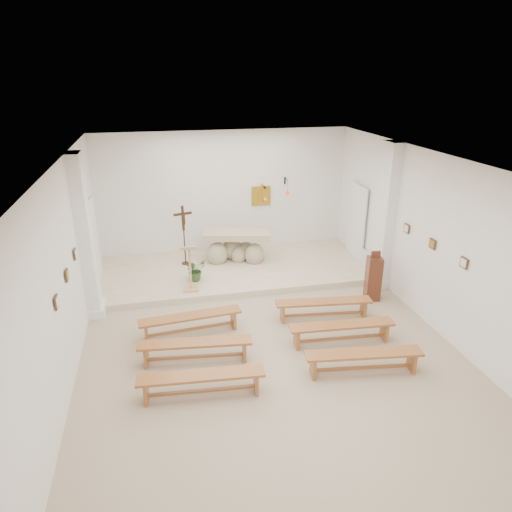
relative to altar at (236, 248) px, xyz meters
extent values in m
cube|color=tan|center=(-0.12, -3.94, -0.50)|extent=(7.00, 10.00, 0.00)
cube|color=white|center=(-3.61, -3.94, 1.25)|extent=(0.02, 10.00, 3.50)
cube|color=white|center=(3.37, -3.94, 1.25)|extent=(0.02, 10.00, 3.50)
cube|color=white|center=(-0.12, 1.05, 1.25)|extent=(7.00, 0.02, 3.50)
cube|color=silver|center=(-0.12, -3.94, 2.99)|extent=(7.00, 10.00, 0.02)
cube|color=beige|center=(-0.12, -0.44, -0.43)|extent=(6.98, 3.00, 0.15)
cube|color=white|center=(-3.49, -1.94, 1.25)|extent=(0.26, 0.55, 3.50)
cube|color=white|center=(3.25, -1.94, 1.25)|extent=(0.26, 0.55, 3.50)
cube|color=gold|center=(0.93, 1.02, 1.15)|extent=(0.55, 0.04, 0.55)
cube|color=black|center=(1.63, 1.03, 1.55)|extent=(0.04, 0.02, 0.20)
cylinder|color=black|center=(1.63, 0.88, 1.62)|extent=(0.02, 0.30, 0.02)
cylinder|color=black|center=(1.63, 0.73, 1.45)|extent=(0.01, 0.01, 0.34)
sphere|color=red|center=(1.63, 0.73, 1.26)|extent=(0.11, 0.11, 0.11)
cube|color=#462B1E|center=(-3.59, -4.74, 1.22)|extent=(0.03, 0.20, 0.20)
cube|color=#462B1E|center=(-3.59, -3.74, 1.22)|extent=(0.03, 0.20, 0.20)
cube|color=#462B1E|center=(-3.59, -2.74, 1.22)|extent=(0.03, 0.20, 0.20)
cube|color=#462B1E|center=(3.35, -4.74, 1.22)|extent=(0.03, 0.20, 0.20)
cube|color=#462B1E|center=(3.35, -3.74, 1.22)|extent=(0.03, 0.20, 0.20)
cube|color=#462B1E|center=(3.35, -2.74, 1.22)|extent=(0.03, 0.20, 0.20)
cube|color=silver|center=(-3.55, -1.24, -0.23)|extent=(0.10, 0.85, 0.52)
cube|color=silver|center=(3.31, -1.24, -0.23)|extent=(0.10, 0.85, 0.52)
ellipsoid|color=tan|center=(-0.52, -0.02, -0.11)|extent=(0.57, 0.49, 0.65)
ellipsoid|color=tan|center=(0.46, -0.23, -0.12)|extent=(0.53, 0.45, 0.61)
ellipsoid|color=tan|center=(-0.08, 0.19, -0.09)|extent=(0.61, 0.52, 0.57)
ellipsoid|color=tan|center=(0.29, 0.08, -0.14)|extent=(0.50, 0.42, 0.53)
ellipsoid|color=tan|center=(0.06, -0.06, -0.17)|extent=(0.42, 0.36, 0.50)
cube|color=tan|center=(0.02, -0.01, 0.39)|extent=(1.88, 1.08, 0.17)
cube|color=tan|center=(-1.36, -1.52, -0.33)|extent=(0.38, 0.38, 0.04)
cylinder|color=tan|center=(-1.36, -1.52, 0.14)|extent=(0.05, 0.05, 0.99)
cube|color=tan|center=(-1.36, -1.54, 0.69)|extent=(0.45, 0.34, 0.16)
cube|color=silver|center=(-1.37, -1.58, 0.74)|extent=(0.38, 0.28, 0.13)
cylinder|color=#331B10|center=(-1.37, 0.07, -0.34)|extent=(0.21, 0.21, 0.03)
cylinder|color=#331B10|center=(-1.37, 0.07, 0.13)|extent=(0.03, 0.03, 0.97)
cube|color=#331B10|center=(-1.37, 0.07, 0.93)|extent=(0.07, 0.06, 0.66)
cube|color=#331B10|center=(-1.37, 0.07, 1.04)|extent=(0.48, 0.16, 0.06)
cube|color=#331B10|center=(-1.36, 0.05, 0.90)|extent=(0.09, 0.06, 0.28)
imported|color=#2B4F1F|center=(-1.20, -1.01, -0.08)|extent=(0.63, 0.61, 0.54)
cube|color=#562A18|center=(2.72, -2.64, 0.02)|extent=(0.38, 0.38, 1.04)
cube|color=#562A18|center=(2.72, -2.64, 0.61)|extent=(0.21, 0.09, 0.17)
cube|color=#92592A|center=(-1.53, -3.27, -0.09)|extent=(2.07, 0.51, 0.05)
cube|color=#92592A|center=(-2.41, -3.35, -0.30)|extent=(0.08, 0.30, 0.39)
cube|color=#92592A|center=(-0.65, -3.19, -0.30)|extent=(0.08, 0.30, 0.39)
cube|color=#92592A|center=(-1.53, -3.27, -0.39)|extent=(1.72, 0.21, 0.05)
cube|color=#92592A|center=(1.29, -3.27, -0.09)|extent=(2.07, 0.56, 0.05)
cube|color=#92592A|center=(0.41, -3.17, -0.30)|extent=(0.09, 0.30, 0.39)
cube|color=#92592A|center=(2.17, -3.37, -0.30)|extent=(0.09, 0.30, 0.39)
cube|color=#92592A|center=(1.29, -3.27, -0.39)|extent=(1.72, 0.25, 0.05)
cube|color=#92592A|center=(-1.53, -4.25, -0.09)|extent=(2.07, 0.56, 0.05)
cube|color=#92592A|center=(-2.41, -4.15, -0.30)|extent=(0.09, 0.30, 0.39)
cube|color=#92592A|center=(-0.65, -4.35, -0.30)|extent=(0.09, 0.30, 0.39)
cube|color=#92592A|center=(-1.53, -4.25, -0.39)|extent=(1.72, 0.25, 0.05)
cube|color=#92592A|center=(1.29, -4.25, -0.09)|extent=(2.06, 0.47, 0.05)
cube|color=#92592A|center=(0.41, -4.19, -0.30)|extent=(0.08, 0.30, 0.39)
cube|color=#92592A|center=(2.17, -4.31, -0.30)|extent=(0.08, 0.30, 0.39)
cube|color=#92592A|center=(1.29, -4.25, -0.39)|extent=(1.72, 0.18, 0.05)
cube|color=#92592A|center=(-1.53, -5.23, -0.09)|extent=(2.07, 0.49, 0.05)
cube|color=#92592A|center=(-2.41, -5.16, -0.30)|extent=(0.08, 0.30, 0.39)
cube|color=#92592A|center=(-0.65, -5.30, -0.30)|extent=(0.08, 0.30, 0.39)
cube|color=#92592A|center=(-1.53, -5.23, -0.39)|extent=(1.72, 0.20, 0.05)
cube|color=#92592A|center=(1.29, -5.23, -0.09)|extent=(2.07, 0.59, 0.05)
cube|color=#92592A|center=(0.41, -5.12, -0.30)|extent=(0.09, 0.30, 0.39)
cube|color=#92592A|center=(2.16, -5.35, -0.30)|extent=(0.09, 0.30, 0.39)
cube|color=#92592A|center=(1.29, -5.23, -0.39)|extent=(1.71, 0.28, 0.05)
camera|label=1|loc=(-2.00, -11.33, 4.42)|focal=32.00mm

